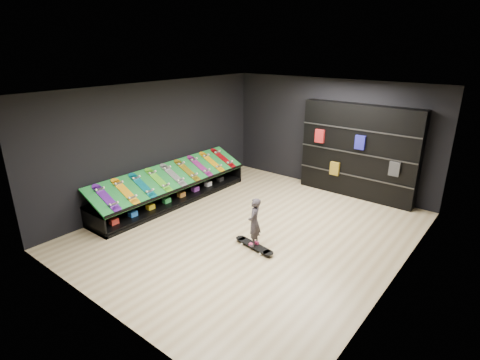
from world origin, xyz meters
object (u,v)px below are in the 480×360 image
Objects in this scene: display_rack at (173,192)px; child at (254,231)px; floor_skateboard at (254,247)px; back_shelving at (358,152)px.

child is (3.05, -0.61, 0.14)m from display_rack.
child reaches higher than floor_skateboard.
floor_skateboard is 1.64× the size of child.
floor_skateboard is (-0.42, -3.93, -1.17)m from back_shelving.
display_rack is 3.11m from child.
child is (0.00, 0.00, 0.34)m from floor_skateboard.
back_shelving reaches higher than child.
display_rack is 4.90m from back_shelving.
display_rack reaches higher than floor_skateboard.
display_rack is 1.48× the size of back_shelving.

